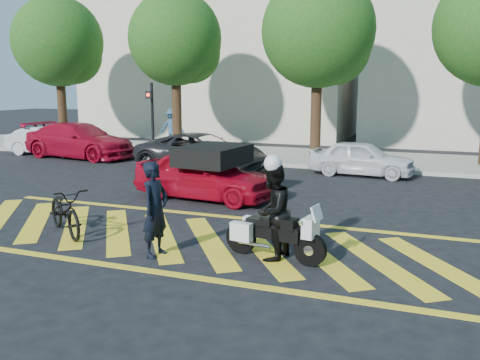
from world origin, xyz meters
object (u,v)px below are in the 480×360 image
(parked_left, at_px, (80,140))
(officer_bike, at_px, (155,209))
(bicycle, at_px, (65,210))
(parked_far_left, at_px, (49,141))
(officer_moto, at_px, (272,212))
(red_convertible, at_px, (205,175))
(parked_mid_right, at_px, (362,158))
(police_motorcycle, at_px, (273,234))
(parked_mid_left, at_px, (202,152))

(parked_left, bearing_deg, officer_bike, -130.39)
(bicycle, relative_size, parked_far_left, 0.51)
(parked_far_left, height_order, parked_left, parked_left)
(officer_moto, bearing_deg, parked_left, -119.44)
(red_convertible, bearing_deg, bicycle, 168.13)
(parked_left, height_order, parked_mid_right, parked_left)
(police_motorcycle, xyz_separation_m, red_convertible, (-3.21, 4.06, 0.20))
(parked_left, bearing_deg, parked_mid_right, -84.74)
(officer_moto, height_order, parked_mid_left, officer_moto)
(red_convertible, distance_m, parked_far_left, 11.76)
(parked_mid_left, bearing_deg, officer_moto, -144.68)
(police_motorcycle, height_order, parked_left, parked_left)
(officer_moto, distance_m, parked_left, 15.02)
(parked_far_left, xyz_separation_m, parked_mid_right, (13.85, -0.44, -0.02))
(police_motorcycle, relative_size, red_convertible, 0.50)
(bicycle, relative_size, red_convertible, 0.49)
(police_motorcycle, bearing_deg, bicycle, -169.46)
(bicycle, bearing_deg, officer_moto, -54.66)
(parked_left, relative_size, parked_mid_left, 1.05)
(parked_mid_right, bearing_deg, officer_moto, -177.54)
(officer_moto, relative_size, red_convertible, 0.44)
(officer_moto, height_order, red_convertible, officer_moto)
(officer_bike, xyz_separation_m, bicycle, (-2.50, 0.54, -0.37))
(officer_bike, xyz_separation_m, parked_left, (-9.57, 10.11, -0.13))
(red_convertible, xyz_separation_m, parked_left, (-8.42, 5.45, 0.07))
(parked_far_left, bearing_deg, bicycle, -142.77)
(parked_far_left, distance_m, parked_mid_right, 13.86)
(police_motorcycle, relative_size, parked_far_left, 0.51)
(officer_bike, relative_size, bicycle, 0.91)
(bicycle, distance_m, parked_mid_right, 10.58)
(parked_far_left, bearing_deg, parked_mid_right, -96.94)
(bicycle, height_order, parked_mid_right, parked_mid_right)
(police_motorcycle, relative_size, parked_mid_right, 0.55)
(bicycle, bearing_deg, parked_left, 71.24)
(police_motorcycle, xyz_separation_m, parked_far_left, (-13.51, 9.76, 0.16))
(bicycle, xyz_separation_m, parked_mid_right, (4.91, 9.37, 0.10))
(red_convertible, xyz_separation_m, parked_mid_right, (3.56, 5.26, -0.07))
(parked_far_left, bearing_deg, red_convertible, -124.12)
(bicycle, distance_m, parked_left, 11.90)
(red_convertible, relative_size, parked_mid_left, 0.81)
(parked_mid_left, height_order, parked_mid_right, parked_mid_left)
(police_motorcycle, distance_m, red_convertible, 5.18)
(officer_bike, relative_size, red_convertible, 0.44)
(bicycle, relative_size, parked_mid_right, 0.54)
(police_motorcycle, relative_size, officer_moto, 1.12)
(police_motorcycle, xyz_separation_m, parked_mid_right, (0.35, 9.32, 0.13))
(officer_bike, distance_m, parked_mid_left, 9.52)
(bicycle, xyz_separation_m, officer_moto, (4.54, 0.05, 0.37))
(bicycle, height_order, red_convertible, red_convertible)
(officer_bike, xyz_separation_m, red_convertible, (-1.15, 4.66, -0.20))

